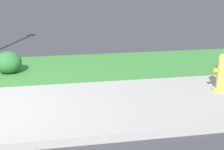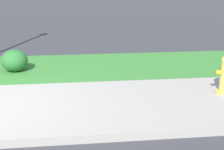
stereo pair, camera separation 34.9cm
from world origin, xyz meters
The scene contains 1 object.
shrub_bush_near_lamp centered at (0.43, 2.22, 0.26)m, with size 0.60×0.60×0.51m.
Camera 2 is at (1.86, -5.00, 2.08)m, focal length 50.00 mm.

